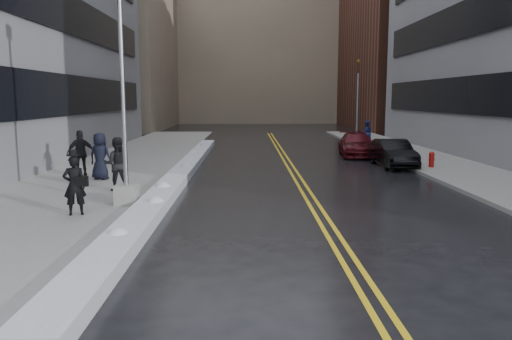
{
  "coord_description": "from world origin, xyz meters",
  "views": [
    {
      "loc": [
        0.4,
        -12.99,
        3.36
      ],
      "look_at": [
        0.63,
        1.24,
        1.3
      ],
      "focal_mm": 35.0,
      "sensor_mm": 36.0,
      "label": 1
    }
  ],
  "objects_px": {
    "pedestrian_fedora": "(75,185)",
    "pedestrian_east": "(367,133)",
    "car_maroon": "(357,145)",
    "traffic_signal": "(357,97)",
    "lamppost": "(124,126)",
    "pedestrian_c": "(100,156)",
    "fire_hydrant": "(432,159)",
    "pedestrian_d": "(81,153)",
    "pedestrian_b": "(117,164)",
    "car_black": "(393,153)"
  },
  "relations": [
    {
      "from": "pedestrian_b",
      "to": "traffic_signal",
      "type": "bearing_deg",
      "value": -130.39
    },
    {
      "from": "traffic_signal",
      "to": "car_black",
      "type": "xyz_separation_m",
      "value": [
        -1.0,
        -12.88,
        -2.73
      ]
    },
    {
      "from": "fire_hydrant",
      "to": "pedestrian_d",
      "type": "distance_m",
      "value": 15.68
    },
    {
      "from": "pedestrian_b",
      "to": "pedestrian_d",
      "type": "bearing_deg",
      "value": -62.4
    },
    {
      "from": "car_maroon",
      "to": "traffic_signal",
      "type": "bearing_deg",
      "value": 83.54
    },
    {
      "from": "pedestrian_b",
      "to": "car_maroon",
      "type": "distance_m",
      "value": 15.87
    },
    {
      "from": "traffic_signal",
      "to": "car_maroon",
      "type": "xyz_separation_m",
      "value": [
        -1.76,
        -8.2,
        -2.73
      ]
    },
    {
      "from": "fire_hydrant",
      "to": "pedestrian_c",
      "type": "relative_size",
      "value": 0.39
    },
    {
      "from": "lamppost",
      "to": "pedestrian_fedora",
      "type": "height_order",
      "value": "lamppost"
    },
    {
      "from": "lamppost",
      "to": "pedestrian_c",
      "type": "relative_size",
      "value": 4.11
    },
    {
      "from": "lamppost",
      "to": "pedestrian_d",
      "type": "xyz_separation_m",
      "value": [
        -3.18,
        5.55,
        -1.43
      ]
    },
    {
      "from": "pedestrian_b",
      "to": "pedestrian_east",
      "type": "distance_m",
      "value": 21.42
    },
    {
      "from": "pedestrian_b",
      "to": "fire_hydrant",
      "type": "bearing_deg",
      "value": -164.16
    },
    {
      "from": "lamppost",
      "to": "pedestrian_d",
      "type": "distance_m",
      "value": 6.55
    },
    {
      "from": "pedestrian_b",
      "to": "pedestrian_east",
      "type": "height_order",
      "value": "pedestrian_b"
    },
    {
      "from": "fire_hydrant",
      "to": "pedestrian_fedora",
      "type": "height_order",
      "value": "pedestrian_fedora"
    },
    {
      "from": "pedestrian_fedora",
      "to": "pedestrian_d",
      "type": "relative_size",
      "value": 0.87
    },
    {
      "from": "pedestrian_c",
      "to": "pedestrian_east",
      "type": "height_order",
      "value": "pedestrian_c"
    },
    {
      "from": "pedestrian_c",
      "to": "pedestrian_d",
      "type": "xyz_separation_m",
      "value": [
        -1.03,
        0.85,
        0.03
      ]
    },
    {
      "from": "pedestrian_fedora",
      "to": "pedestrian_east",
      "type": "relative_size",
      "value": 1.01
    },
    {
      "from": "traffic_signal",
      "to": "pedestrian_d",
      "type": "height_order",
      "value": "traffic_signal"
    },
    {
      "from": "traffic_signal",
      "to": "car_maroon",
      "type": "bearing_deg",
      "value": -102.15
    },
    {
      "from": "pedestrian_d",
      "to": "pedestrian_east",
      "type": "distance_m",
      "value": 20.54
    },
    {
      "from": "pedestrian_east",
      "to": "pedestrian_c",
      "type": "bearing_deg",
      "value": 41.94
    },
    {
      "from": "lamppost",
      "to": "pedestrian_b",
      "type": "bearing_deg",
      "value": 110.65
    },
    {
      "from": "traffic_signal",
      "to": "pedestrian_d",
      "type": "distance_m",
      "value": 22.37
    },
    {
      "from": "pedestrian_d",
      "to": "car_black",
      "type": "bearing_deg",
      "value": 179.96
    },
    {
      "from": "pedestrian_fedora",
      "to": "pedestrian_c",
      "type": "relative_size",
      "value": 0.89
    },
    {
      "from": "car_black",
      "to": "pedestrian_c",
      "type": "bearing_deg",
      "value": -161.62
    },
    {
      "from": "pedestrian_fedora",
      "to": "car_maroon",
      "type": "bearing_deg",
      "value": -142.28
    },
    {
      "from": "fire_hydrant",
      "to": "pedestrian_b",
      "type": "xyz_separation_m",
      "value": [
        -13.15,
        -5.74,
        0.53
      ]
    },
    {
      "from": "pedestrian_c",
      "to": "pedestrian_d",
      "type": "height_order",
      "value": "pedestrian_d"
    },
    {
      "from": "pedestrian_c",
      "to": "fire_hydrant",
      "type": "bearing_deg",
      "value": -153.63
    },
    {
      "from": "lamppost",
      "to": "pedestrian_b",
      "type": "height_order",
      "value": "lamppost"
    },
    {
      "from": "fire_hydrant",
      "to": "pedestrian_d",
      "type": "xyz_separation_m",
      "value": [
        -15.48,
        -2.45,
        0.55
      ]
    },
    {
      "from": "fire_hydrant",
      "to": "pedestrian_east",
      "type": "height_order",
      "value": "pedestrian_east"
    },
    {
      "from": "pedestrian_d",
      "to": "pedestrian_east",
      "type": "bearing_deg",
      "value": -151.88
    },
    {
      "from": "lamppost",
      "to": "traffic_signal",
      "type": "distance_m",
      "value": 24.98
    },
    {
      "from": "car_black",
      "to": "car_maroon",
      "type": "xyz_separation_m",
      "value": [
        -0.76,
        4.68,
        -0.0
      ]
    },
    {
      "from": "car_maroon",
      "to": "pedestrian_b",
      "type": "bearing_deg",
      "value": -127.65
    },
    {
      "from": "pedestrian_d",
      "to": "fire_hydrant",
      "type": "bearing_deg",
      "value": 174.62
    },
    {
      "from": "pedestrian_east",
      "to": "car_black",
      "type": "relative_size",
      "value": 0.4
    },
    {
      "from": "pedestrian_fedora",
      "to": "pedestrian_c",
      "type": "distance_m",
      "value": 6.19
    },
    {
      "from": "pedestrian_b",
      "to": "car_maroon",
      "type": "relative_size",
      "value": 0.4
    },
    {
      "from": "pedestrian_c",
      "to": "car_black",
      "type": "distance_m",
      "value": 13.69
    },
    {
      "from": "pedestrian_fedora",
      "to": "car_black",
      "type": "height_order",
      "value": "pedestrian_fedora"
    },
    {
      "from": "lamppost",
      "to": "car_black",
      "type": "distance_m",
      "value": 14.26
    },
    {
      "from": "fire_hydrant",
      "to": "traffic_signal",
      "type": "xyz_separation_m",
      "value": [
        -0.5,
        14.0,
        2.85
      ]
    },
    {
      "from": "car_black",
      "to": "car_maroon",
      "type": "distance_m",
      "value": 4.74
    },
    {
      "from": "pedestrian_fedora",
      "to": "pedestrian_b",
      "type": "relative_size",
      "value": 0.89
    }
  ]
}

